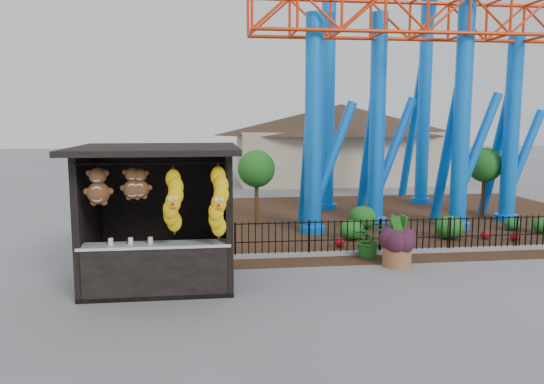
{
  "coord_description": "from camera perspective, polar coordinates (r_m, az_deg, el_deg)",
  "views": [
    {
      "loc": [
        -1.93,
        -10.78,
        3.69
      ],
      "look_at": [
        -0.4,
        1.5,
        2.0
      ],
      "focal_mm": 35.0,
      "sensor_mm": 36.0,
      "label": 1
    }
  ],
  "objects": [
    {
      "name": "roller_coaster",
      "position": [
        20.45,
        13.62,
        15.31
      ],
      "size": [
        11.0,
        6.37,
        10.82
      ],
      "color": "#0E70F0",
      "rests_on": "ground"
    },
    {
      "name": "terracotta_planter",
      "position": [
        13.9,
        13.28,
        -6.59
      ],
      "size": [
        0.77,
        0.77,
        0.58
      ],
      "primitive_type": "cylinder",
      "rotation": [
        0.0,
        0.0,
        0.05
      ],
      "color": "#985B37",
      "rests_on": "ground"
    },
    {
      "name": "mulch_bed",
      "position": [
        20.03,
        10.26,
        -2.93
      ],
      "size": [
        18.0,
        12.0,
        0.02
      ],
      "primitive_type": "cube",
      "color": "#331E11",
      "rests_on": "ground"
    },
    {
      "name": "potted_plant",
      "position": [
        14.5,
        10.35,
        -5.05
      ],
      "size": [
        1.12,
        1.05,
        1.01
      ],
      "primitive_type": "imported",
      "rotation": [
        0.0,
        0.0,
        0.36
      ],
      "color": "#295619",
      "rests_on": "ground"
    },
    {
      "name": "planter_foliage",
      "position": [
        13.77,
        13.36,
        -4.13
      ],
      "size": [
        0.7,
        0.7,
        0.64
      ],
      "primitive_type": "ellipsoid",
      "color": "#321421",
      "rests_on": "terracotta_planter"
    },
    {
      "name": "landscaping",
      "position": [
        17.72,
        15.15,
        -3.37
      ],
      "size": [
        7.5,
        3.16,
        0.76
      ],
      "color": "#1D5A1A",
      "rests_on": "mulch_bed"
    },
    {
      "name": "ground",
      "position": [
        11.55,
        2.94,
        -10.86
      ],
      "size": [
        120.0,
        120.0,
        0.0
      ],
      "primitive_type": "plane",
      "color": "slate",
      "rests_on": "ground"
    },
    {
      "name": "pavilion",
      "position": [
        31.79,
        7.4,
        6.6
      ],
      "size": [
        15.0,
        15.0,
        4.8
      ],
      "color": "#BFAD8C",
      "rests_on": "ground"
    },
    {
      "name": "curb",
      "position": [
        15.43,
        15.81,
        -6.13
      ],
      "size": [
        18.0,
        0.18,
        0.12
      ],
      "primitive_type": "cube",
      "color": "gray",
      "rests_on": "ground"
    },
    {
      "name": "picket_fence",
      "position": [
        15.7,
        18.91,
        -4.37
      ],
      "size": [
        12.2,
        0.06,
        1.0
      ],
      "primitive_type": null,
      "color": "black",
      "rests_on": "ground"
    },
    {
      "name": "prize_booth",
      "position": [
        11.94,
        -12.05,
        -2.89
      ],
      "size": [
        3.5,
        3.4,
        3.12
      ],
      "color": "black",
      "rests_on": "ground"
    }
  ]
}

